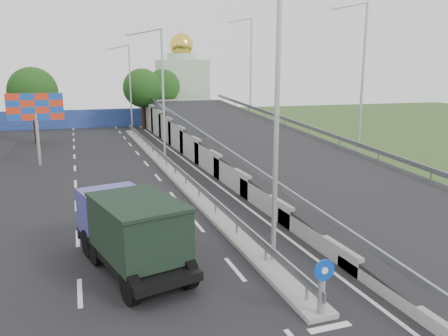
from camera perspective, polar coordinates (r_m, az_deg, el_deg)
name	(u,v)px	position (r m, az deg, el deg)	size (l,w,h in m)	color
road_surface	(133,184)	(28.64, -11.80, -2.01)	(26.00, 90.00, 0.04)	black
median	(166,167)	(32.94, -7.53, 0.17)	(1.00, 44.00, 0.20)	gray
overpass_ramp	(259,140)	(34.87, 4.58, 3.65)	(10.00, 50.00, 3.50)	gray
median_guardrail	(166,158)	(32.81, -7.56, 1.27)	(0.09, 44.00, 0.71)	gray
sign_bollard	(322,286)	(13.02, 12.71, -14.85)	(0.64, 0.23, 1.67)	black
lamp_post_near	(272,106)	(15.08, 6.27, 8.01)	(2.74, 0.18, 10.08)	#B2B5B7
lamp_post_mid	(160,89)	(34.23, -8.30, 10.23)	(2.74, 0.18, 10.08)	#B2B5B7
lamp_post_far	(129,83)	(54.00, -12.36, 10.74)	(2.74, 0.18, 10.08)	#B2B5B7
blue_wall	(93,119)	(59.93, -16.77, 6.20)	(30.00, 0.50, 2.40)	#292D99
church	(182,85)	(69.56, -5.49, 10.80)	(7.00, 7.00, 13.80)	#B2CCAD
billboard	(35,111)	(35.82, -23.41, 6.85)	(4.00, 0.24, 5.50)	#B2B5B7
tree_left_mid	(33,92)	(47.79, -23.70, 9.10)	(4.80, 4.80, 7.60)	black
tree_median_far	(142,88)	(56.25, -10.63, 10.21)	(4.80, 4.80, 7.60)	black
tree_ramp_far	(163,86)	(63.83, -7.97, 10.51)	(4.80, 4.80, 7.60)	black
dump_truck	(130,228)	(16.02, -12.14, -7.67)	(3.70, 6.59, 2.75)	black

